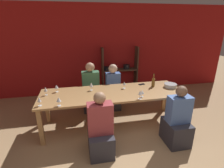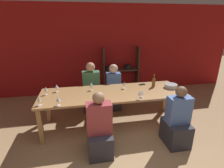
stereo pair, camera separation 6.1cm
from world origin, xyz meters
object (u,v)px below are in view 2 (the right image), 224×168
(wine_glass_red_f, at_px, (124,84))
(person_far_a, at_px, (92,93))
(wine_glass_red_c, at_px, (39,99))
(person_near_b, at_px, (99,132))
(shelf_unit, at_px, (121,77))
(mixing_bowl, at_px, (171,86))
(wine_glass_red_d, at_px, (91,85))
(wine_glass_empty_a, at_px, (58,99))
(person_near_a, at_px, (177,124))
(wine_glass_red_b, at_px, (140,93))
(wine_glass_red_e, at_px, (57,86))
(wine_bottle_green, at_px, (154,82))
(cell_phone, at_px, (142,84))
(person_far_b, at_px, (113,92))
(dining_table, at_px, (113,95))
(wine_glass_red_a, at_px, (46,89))
(wine_glass_red_g, at_px, (142,92))

(wine_glass_red_f, bearing_deg, person_far_a, 136.79)
(wine_glass_red_c, distance_m, person_near_b, 1.22)
(shelf_unit, relative_size, mixing_bowl, 5.08)
(mixing_bowl, height_order, person_near_b, person_near_b)
(wine_glass_red_d, bearing_deg, wine_glass_empty_a, -134.92)
(person_near_b, bearing_deg, wine_glass_red_d, 92.07)
(wine_glass_red_c, xyz_separation_m, person_near_a, (2.43, -0.50, -0.48))
(wine_glass_red_b, xyz_separation_m, wine_glass_red_e, (-1.60, 0.69, -0.01))
(wine_bottle_green, distance_m, person_near_b, 1.77)
(cell_phone, bearing_deg, wine_glass_red_f, -161.92)
(person_far_b, bearing_deg, wine_bottle_green, 143.06)
(shelf_unit, height_order, wine_bottle_green, shelf_unit)
(dining_table, distance_m, person_near_b, 0.98)
(wine_glass_red_b, distance_m, cell_phone, 0.84)
(dining_table, relative_size, person_near_b, 2.62)
(shelf_unit, xyz_separation_m, person_far_b, (-0.45, -1.09, -0.05))
(dining_table, xyz_separation_m, person_near_a, (1.03, -0.85, -0.29))
(wine_glass_red_b, height_order, wine_glass_red_e, wine_glass_red_b)
(wine_glass_red_a, bearing_deg, wine_glass_red_f, 1.81)
(shelf_unit, bearing_deg, wine_glass_empty_a, -126.37)
(dining_table, height_order, mixing_bowl, mixing_bowl)
(wine_glass_red_d, relative_size, person_far_a, 0.14)
(wine_bottle_green, height_order, person_near_b, person_near_b)
(wine_glass_empty_a, xyz_separation_m, wine_glass_red_e, (-0.10, 0.68, -0.00))
(mixing_bowl, bearing_deg, wine_glass_red_b, -152.88)
(person_near_a, bearing_deg, wine_glass_red_f, 125.30)
(wine_glass_red_a, bearing_deg, wine_glass_empty_a, -61.85)
(dining_table, bearing_deg, wine_glass_empty_a, -158.40)
(wine_glass_red_b, distance_m, wine_glass_red_e, 1.74)
(mixing_bowl, relative_size, wine_glass_empty_a, 1.76)
(wine_glass_empty_a, xyz_separation_m, person_near_a, (2.09, -0.43, -0.48))
(wine_glass_red_a, bearing_deg, person_near_b, -45.41)
(wine_glass_red_c, distance_m, person_far_a, 1.61)
(wine_bottle_green, bearing_deg, wine_glass_red_a, -179.26)
(dining_table, xyz_separation_m, wine_glass_empty_a, (-1.06, -0.42, 0.19))
(wine_glass_red_c, relative_size, wine_glass_red_f, 1.12)
(cell_phone, bearing_deg, wine_glass_red_d, -174.00)
(wine_glass_red_a, height_order, wine_glass_red_f, wine_glass_red_a)
(cell_phone, distance_m, person_far_b, 0.81)
(wine_glass_red_g, distance_m, cell_phone, 0.74)
(wine_glass_red_c, bearing_deg, cell_phone, 17.60)
(wine_glass_red_a, xyz_separation_m, cell_phone, (2.13, 0.21, -0.12))
(wine_bottle_green, relative_size, wine_glass_red_g, 2.09)
(wine_glass_red_g, bearing_deg, mixing_bowl, 24.93)
(wine_glass_red_a, relative_size, wine_glass_red_e, 1.09)
(person_near_b, bearing_deg, person_far_a, 90.05)
(mixing_bowl, relative_size, wine_glass_red_d, 1.61)
(wine_glass_red_f, bearing_deg, wine_glass_red_b, -76.89)
(mixing_bowl, height_order, cell_phone, mixing_bowl)
(cell_phone, relative_size, person_far_b, 0.14)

